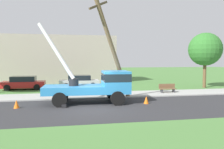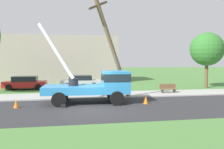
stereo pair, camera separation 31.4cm
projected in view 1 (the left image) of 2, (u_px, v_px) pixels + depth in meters
The scene contains 12 objects.
ground_plane at pixel (83, 87), 26.69m from camera, with size 120.00×120.00×0.00m, color #477538.
road_asphalt at pixel (95, 109), 14.93m from camera, with size 80.00×7.22×0.01m, color #2B2B2D.
sidewalk_strip at pixel (88, 95), 20.08m from camera, with size 80.00×3.31×0.10m, color #9E9E99.
utility_truck at pixel (98, 84), 16.88m from camera, with size 6.75×3.21×5.98m.
leaning_utility_pole at pixel (112, 46), 17.94m from camera, with size 3.78×2.52×8.30m.
traffic_cone_ahead at pixel (146, 100), 16.56m from camera, with size 0.36×0.36×0.56m, color orange.
traffic_cone_behind at pixel (16, 104), 15.03m from camera, with size 0.36×0.36×0.56m, color orange.
parked_sedan_red at pixel (24, 83), 24.31m from camera, with size 4.41×2.03×1.42m.
parked_sedan_silver at pixel (79, 81), 25.82m from camera, with size 4.40×2.02×1.42m.
park_bench at pixel (167, 89), 21.52m from camera, with size 1.60×0.45×0.90m.
roadside_tree_far at pixel (205, 49), 25.69m from camera, with size 3.70×3.70×6.19m.
lowrise_building_backdrop at pixel (50, 59), 32.30m from camera, with size 18.00×6.00×6.40m, color #A5998C.
Camera 1 is at (-1.64, -14.70, 3.22)m, focal length 36.69 mm.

